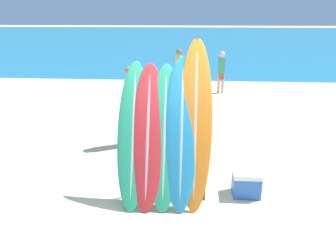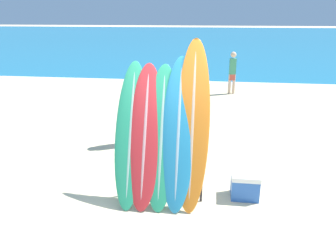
{
  "view_description": "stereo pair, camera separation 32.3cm",
  "coord_description": "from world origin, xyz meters",
  "px_view_note": "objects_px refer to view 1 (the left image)",
  "views": [
    {
      "loc": [
        0.23,
        -4.46,
        2.88
      ],
      "look_at": [
        -0.17,
        1.02,
        0.98
      ],
      "focal_mm": 35.0,
      "sensor_mm": 36.0,
      "label": 1
    },
    {
      "loc": [
        0.56,
        -4.43,
        2.88
      ],
      "look_at": [
        -0.17,
        1.02,
        0.98
      ],
      "focal_mm": 35.0,
      "sensor_mm": 36.0,
      "label": 2
    }
  ],
  "objects_px": {
    "surfboard_slot_0": "(133,135)",
    "cooler_box": "(246,183)",
    "person_mid_beach": "(179,69)",
    "surfboard_slot_1": "(148,136)",
    "person_near_water": "(221,71)",
    "person_far_left": "(131,103)",
    "surfboard_slot_3": "(181,133)",
    "surfboard_slot_2": "(165,137)",
    "surfboard_rack": "(164,170)",
    "surfboard_slot_4": "(195,124)"
  },
  "relations": [
    {
      "from": "person_mid_beach",
      "to": "surfboard_slot_2",
      "type": "bearing_deg",
      "value": -53.6
    },
    {
      "from": "surfboard_slot_2",
      "to": "surfboard_slot_3",
      "type": "relative_size",
      "value": 0.94
    },
    {
      "from": "surfboard_slot_0",
      "to": "person_far_left",
      "type": "height_order",
      "value": "surfboard_slot_0"
    },
    {
      "from": "person_far_left",
      "to": "cooler_box",
      "type": "xyz_separation_m",
      "value": [
        2.28,
        -2.07,
        -0.77
      ]
    },
    {
      "from": "surfboard_slot_0",
      "to": "person_mid_beach",
      "type": "bearing_deg",
      "value": 86.97
    },
    {
      "from": "surfboard_slot_0",
      "to": "person_far_left",
      "type": "xyz_separation_m",
      "value": [
        -0.44,
        2.26,
        -0.1
      ]
    },
    {
      "from": "surfboard_slot_0",
      "to": "cooler_box",
      "type": "distance_m",
      "value": 2.04
    },
    {
      "from": "surfboard_slot_2",
      "to": "surfboard_slot_1",
      "type": "bearing_deg",
      "value": -179.35
    },
    {
      "from": "surfboard_slot_3",
      "to": "person_near_water",
      "type": "distance_m",
      "value": 7.73
    },
    {
      "from": "surfboard_slot_3",
      "to": "person_near_water",
      "type": "xyz_separation_m",
      "value": [
        1.23,
        7.63,
        -0.28
      ]
    },
    {
      "from": "surfboard_rack",
      "to": "person_far_left",
      "type": "relative_size",
      "value": 0.73
    },
    {
      "from": "person_far_left",
      "to": "surfboard_slot_1",
      "type": "bearing_deg",
      "value": -31.56
    },
    {
      "from": "person_far_left",
      "to": "cooler_box",
      "type": "height_order",
      "value": "person_far_left"
    },
    {
      "from": "surfboard_slot_1",
      "to": "surfboard_slot_2",
      "type": "xyz_separation_m",
      "value": [
        0.26,
        0.0,
        -0.01
      ]
    },
    {
      "from": "surfboard_slot_2",
      "to": "surfboard_slot_3",
      "type": "height_order",
      "value": "surfboard_slot_3"
    },
    {
      "from": "surfboard_slot_2",
      "to": "surfboard_slot_3",
      "type": "bearing_deg",
      "value": 2.86
    },
    {
      "from": "surfboard_rack",
      "to": "person_mid_beach",
      "type": "bearing_deg",
      "value": 90.69
    },
    {
      "from": "surfboard_rack",
      "to": "surfboard_slot_0",
      "type": "height_order",
      "value": "surfboard_slot_0"
    },
    {
      "from": "surfboard_slot_0",
      "to": "cooler_box",
      "type": "xyz_separation_m",
      "value": [
        1.84,
        0.19,
        -0.87
      ]
    },
    {
      "from": "surfboard_rack",
      "to": "person_far_left",
      "type": "height_order",
      "value": "person_far_left"
    },
    {
      "from": "surfboard_slot_1",
      "to": "surfboard_slot_3",
      "type": "xyz_separation_m",
      "value": [
        0.52,
        0.02,
        0.06
      ]
    },
    {
      "from": "person_mid_beach",
      "to": "person_far_left",
      "type": "distance_m",
      "value": 5.32
    },
    {
      "from": "surfboard_slot_3",
      "to": "person_far_left",
      "type": "distance_m",
      "value": 2.56
    },
    {
      "from": "person_far_left",
      "to": "surfboard_rack",
      "type": "bearing_deg",
      "value": -26.04
    },
    {
      "from": "surfboard_slot_1",
      "to": "person_far_left",
      "type": "bearing_deg",
      "value": 106.52
    },
    {
      "from": "cooler_box",
      "to": "surfboard_slot_1",
      "type": "bearing_deg",
      "value": -172.79
    },
    {
      "from": "person_near_water",
      "to": "person_far_left",
      "type": "distance_m",
      "value": 5.89
    },
    {
      "from": "surfboard_slot_3",
      "to": "surfboard_slot_0",
      "type": "bearing_deg",
      "value": -179.86
    },
    {
      "from": "person_near_water",
      "to": "cooler_box",
      "type": "height_order",
      "value": "person_near_water"
    },
    {
      "from": "person_near_water",
      "to": "surfboard_slot_1",
      "type": "bearing_deg",
      "value": -113.43
    },
    {
      "from": "surfboard_slot_3",
      "to": "person_near_water",
      "type": "relative_size",
      "value": 1.46
    },
    {
      "from": "surfboard_slot_1",
      "to": "cooler_box",
      "type": "xyz_separation_m",
      "value": [
        1.6,
        0.2,
        -0.86
      ]
    },
    {
      "from": "surfboard_slot_3",
      "to": "surfboard_slot_4",
      "type": "xyz_separation_m",
      "value": [
        0.21,
        0.05,
        0.13
      ]
    },
    {
      "from": "surfboard_slot_3",
      "to": "surfboard_rack",
      "type": "bearing_deg",
      "value": -171.01
    },
    {
      "from": "person_far_left",
      "to": "cooler_box",
      "type": "distance_m",
      "value": 3.17
    },
    {
      "from": "surfboard_slot_2",
      "to": "surfboard_slot_4",
      "type": "relative_size",
      "value": 0.84
    },
    {
      "from": "surfboard_slot_0",
      "to": "person_near_water",
      "type": "xyz_separation_m",
      "value": [
        1.98,
        7.63,
        -0.24
      ]
    },
    {
      "from": "surfboard_slot_1",
      "to": "person_mid_beach",
      "type": "height_order",
      "value": "surfboard_slot_1"
    },
    {
      "from": "surfboard_rack",
      "to": "surfboard_slot_4",
      "type": "height_order",
      "value": "surfboard_slot_4"
    },
    {
      "from": "surfboard_rack",
      "to": "surfboard_slot_4",
      "type": "xyz_separation_m",
      "value": [
        0.47,
        0.1,
        0.76
      ]
    },
    {
      "from": "surfboard_slot_1",
      "to": "cooler_box",
      "type": "bearing_deg",
      "value": 7.21
    },
    {
      "from": "surfboard_slot_2",
      "to": "person_near_water",
      "type": "bearing_deg",
      "value": 78.95
    },
    {
      "from": "surfboard_slot_4",
      "to": "cooler_box",
      "type": "bearing_deg",
      "value": 8.69
    },
    {
      "from": "surfboard_slot_2",
      "to": "person_far_left",
      "type": "height_order",
      "value": "surfboard_slot_2"
    },
    {
      "from": "surfboard_rack",
      "to": "cooler_box",
      "type": "height_order",
      "value": "surfboard_rack"
    },
    {
      "from": "surfboard_slot_1",
      "to": "person_near_water",
      "type": "bearing_deg",
      "value": 77.1
    },
    {
      "from": "surfboard_rack",
      "to": "person_near_water",
      "type": "relative_size",
      "value": 0.85
    },
    {
      "from": "surfboard_rack",
      "to": "person_far_left",
      "type": "xyz_separation_m",
      "value": [
        -0.93,
        2.3,
        0.48
      ]
    },
    {
      "from": "surfboard_slot_3",
      "to": "surfboard_slot_2",
      "type": "bearing_deg",
      "value": -177.14
    },
    {
      "from": "surfboard_slot_0",
      "to": "surfboard_slot_2",
      "type": "bearing_deg",
      "value": -1.31
    }
  ]
}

